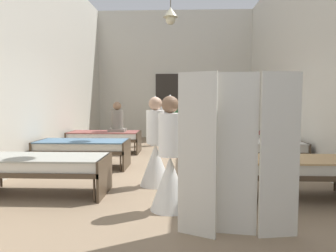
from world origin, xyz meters
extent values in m
cube|color=#8C755B|center=(0.00, 0.00, -0.05)|extent=(6.30, 11.49, 0.10)
cube|color=beige|center=(0.00, 5.55, 2.37)|extent=(6.10, 0.20, 4.74)
cube|color=beige|center=(-2.95, 0.00, 2.37)|extent=(0.20, 10.89, 4.74)
cube|color=beige|center=(2.95, 0.00, 2.37)|extent=(0.20, 10.89, 4.74)
cube|color=#2D2823|center=(0.00, 5.43, 1.20)|extent=(1.40, 0.06, 2.40)
cone|color=beige|center=(-0.05, 2.86, 3.95)|extent=(0.44, 0.44, 0.28)
sphere|color=beige|center=(-0.05, 2.86, 3.73)|extent=(0.28, 0.28, 0.28)
cylinder|color=#473828|center=(-2.67, -1.54, 0.17)|extent=(0.03, 0.03, 0.34)
cylinder|color=#473828|center=(-0.93, -2.26, 0.17)|extent=(0.03, 0.03, 0.34)
cylinder|color=#473828|center=(-0.93, -1.54, 0.17)|extent=(0.03, 0.03, 0.34)
cube|color=#473828|center=(-1.80, -1.90, 0.38)|extent=(1.90, 0.84, 0.07)
cube|color=#473828|center=(-0.87, -1.90, 0.29)|extent=(0.04, 0.84, 0.57)
cube|color=silver|center=(-1.80, -1.90, 0.48)|extent=(1.82, 0.78, 0.14)
cube|color=#9E9E93|center=(-1.80, -1.90, 0.56)|extent=(1.86, 0.82, 0.02)
cylinder|color=#473828|center=(0.93, -2.26, 0.17)|extent=(0.03, 0.03, 0.34)
cylinder|color=#473828|center=(0.93, -1.54, 0.17)|extent=(0.03, 0.03, 0.34)
cylinder|color=#473828|center=(2.67, -1.54, 0.17)|extent=(0.03, 0.03, 0.34)
cube|color=#473828|center=(1.80, -1.90, 0.38)|extent=(1.90, 0.84, 0.07)
cube|color=#473828|center=(0.87, -1.90, 0.29)|extent=(0.04, 0.84, 0.57)
cube|color=silver|center=(1.80, -1.90, 0.48)|extent=(1.82, 0.78, 0.14)
cube|color=tan|center=(1.80, -1.90, 0.56)|extent=(1.86, 0.82, 0.02)
cylinder|color=#473828|center=(-2.67, -0.36, 0.17)|extent=(0.03, 0.03, 0.34)
cylinder|color=#473828|center=(-2.67, 0.36, 0.17)|extent=(0.03, 0.03, 0.34)
cylinder|color=#473828|center=(-0.93, -0.36, 0.17)|extent=(0.03, 0.03, 0.34)
cylinder|color=#473828|center=(-0.93, 0.36, 0.17)|extent=(0.03, 0.03, 0.34)
cube|color=#473828|center=(-1.80, 0.00, 0.38)|extent=(1.90, 0.84, 0.07)
cube|color=#473828|center=(-2.73, 0.00, 0.29)|extent=(0.04, 0.84, 0.57)
cube|color=#473828|center=(-0.87, 0.00, 0.29)|extent=(0.04, 0.84, 0.57)
cube|color=silver|center=(-1.80, 0.00, 0.48)|extent=(1.82, 0.78, 0.14)
cube|color=slate|center=(-1.80, 0.00, 0.56)|extent=(1.86, 0.82, 0.02)
cylinder|color=#473828|center=(0.93, -0.36, 0.17)|extent=(0.03, 0.03, 0.34)
cylinder|color=#473828|center=(0.93, 0.36, 0.17)|extent=(0.03, 0.03, 0.34)
cylinder|color=#473828|center=(2.67, -0.36, 0.17)|extent=(0.03, 0.03, 0.34)
cylinder|color=#473828|center=(2.67, 0.36, 0.17)|extent=(0.03, 0.03, 0.34)
cube|color=#473828|center=(1.80, 0.00, 0.38)|extent=(1.90, 0.84, 0.07)
cube|color=#473828|center=(0.87, 0.00, 0.29)|extent=(0.04, 0.84, 0.57)
cube|color=#473828|center=(2.73, 0.00, 0.29)|extent=(0.04, 0.84, 0.57)
cube|color=silver|center=(1.80, 0.00, 0.48)|extent=(1.82, 0.78, 0.14)
cube|color=beige|center=(1.80, 0.00, 0.56)|extent=(1.86, 0.82, 0.02)
cylinder|color=#473828|center=(-2.67, 1.54, 0.17)|extent=(0.03, 0.03, 0.34)
cylinder|color=#473828|center=(-2.67, 2.26, 0.17)|extent=(0.03, 0.03, 0.34)
cylinder|color=#473828|center=(-0.93, 1.54, 0.17)|extent=(0.03, 0.03, 0.34)
cylinder|color=#473828|center=(-0.93, 2.26, 0.17)|extent=(0.03, 0.03, 0.34)
cube|color=#473828|center=(-1.80, 1.90, 0.38)|extent=(1.90, 0.84, 0.07)
cube|color=#473828|center=(-2.73, 1.90, 0.29)|extent=(0.04, 0.84, 0.57)
cube|color=#473828|center=(-0.87, 1.90, 0.29)|extent=(0.04, 0.84, 0.57)
cube|color=white|center=(-1.80, 1.90, 0.48)|extent=(1.82, 0.78, 0.14)
cube|color=#8C4C47|center=(-1.80, 1.90, 0.56)|extent=(1.86, 0.82, 0.02)
cylinder|color=#473828|center=(0.93, 1.54, 0.17)|extent=(0.03, 0.03, 0.34)
cylinder|color=#473828|center=(0.93, 2.26, 0.17)|extent=(0.03, 0.03, 0.34)
cylinder|color=#473828|center=(2.67, 1.54, 0.17)|extent=(0.03, 0.03, 0.34)
cylinder|color=#473828|center=(2.67, 2.26, 0.17)|extent=(0.03, 0.03, 0.34)
cube|color=#473828|center=(1.80, 1.90, 0.38)|extent=(1.90, 0.84, 0.07)
cube|color=#473828|center=(0.87, 1.90, 0.29)|extent=(0.04, 0.84, 0.57)
cube|color=#473828|center=(2.73, 1.90, 0.29)|extent=(0.04, 0.84, 0.57)
cube|color=white|center=(1.80, 1.90, 0.48)|extent=(1.82, 0.78, 0.14)
cube|color=#8C4C47|center=(1.80, 1.90, 0.56)|extent=(1.86, 0.82, 0.02)
cone|color=white|center=(-0.45, 3.35, 0.35)|extent=(0.52, 0.52, 0.70)
cylinder|color=white|center=(-0.45, 3.35, 0.97)|extent=(0.30, 0.30, 0.55)
sphere|color=#A87A5B|center=(-0.45, 3.35, 1.36)|extent=(0.22, 0.22, 0.22)
cone|color=white|center=(-0.45, 3.35, 1.44)|extent=(0.18, 0.18, 0.10)
cone|color=white|center=(-0.16, -1.33, 0.35)|extent=(0.52, 0.52, 0.70)
cylinder|color=white|center=(-0.16, -1.33, 0.97)|extent=(0.30, 0.30, 0.55)
sphere|color=tan|center=(-0.16, -1.33, 1.36)|extent=(0.22, 0.22, 0.22)
cone|color=white|center=(-0.16, -1.33, 1.44)|extent=(0.18, 0.18, 0.10)
cone|color=white|center=(0.13, -2.50, 0.35)|extent=(0.52, 0.52, 0.70)
cylinder|color=white|center=(0.13, -2.50, 0.97)|extent=(0.30, 0.30, 0.55)
sphere|color=#846047|center=(0.13, -2.50, 1.36)|extent=(0.22, 0.22, 0.22)
cone|color=white|center=(0.13, -2.50, 1.44)|extent=(0.18, 0.18, 0.10)
cylinder|color=slate|center=(-1.45, 1.91, 0.86)|extent=(0.32, 0.32, 0.58)
cube|color=slate|center=(-1.45, 1.91, 0.61)|extent=(0.44, 0.44, 0.08)
sphere|color=#846047|center=(-1.45, 1.91, 1.26)|extent=(0.22, 0.22, 0.22)
cylinder|color=slate|center=(1.45, 1.86, 0.86)|extent=(0.32, 0.32, 0.58)
cube|color=slate|center=(1.45, 1.86, 0.61)|extent=(0.44, 0.44, 0.08)
sphere|color=beige|center=(1.45, 1.86, 1.26)|extent=(0.22, 0.22, 0.22)
cylinder|color=brown|center=(0.08, 4.62, 0.19)|extent=(0.32, 0.32, 0.38)
cylinder|color=brown|center=(0.08, 4.62, 0.48)|extent=(0.06, 0.06, 0.20)
cone|color=#2D6633|center=(0.08, 4.62, 1.02)|extent=(0.67, 0.67, 0.89)
cube|color=silver|center=(0.43, -3.28, 0.85)|extent=(0.39, 0.20, 1.70)
cube|color=silver|center=(0.85, -3.22, 0.85)|extent=(0.42, 0.09, 1.70)
cube|color=silver|center=(1.27, -3.28, 0.85)|extent=(0.42, 0.10, 1.70)
camera|label=1|loc=(0.27, -6.50, 1.41)|focal=33.83mm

